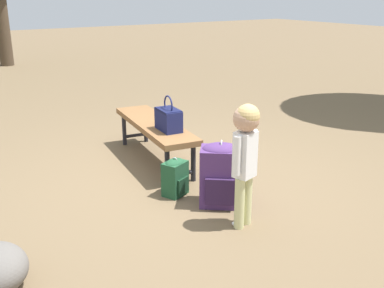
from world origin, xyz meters
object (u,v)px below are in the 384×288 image
object	(u,v)px
child_standing	(246,147)
backpack_large	(220,173)
park_bench	(155,127)
handbag	(169,119)
backpack_small	(175,176)

from	to	relation	value
child_standing	backpack_large	distance (m)	0.57
park_bench	handbag	world-z (taller)	handbag
handbag	backpack_small	distance (m)	0.73
handbag	backpack_large	world-z (taller)	handbag
child_standing	backpack_small	distance (m)	0.96
backpack_large	backpack_small	world-z (taller)	backpack_large
park_bench	child_standing	world-z (taller)	child_standing
park_bench	backpack_small	size ratio (longest dim) A/B	4.38
park_bench	backpack_large	distance (m)	1.29
park_bench	handbag	bearing A→B (deg)	-3.72
backpack_large	child_standing	bearing A→B (deg)	-10.73
child_standing	backpack_large	world-z (taller)	child_standing
handbag	backpack_large	xyz separation A→B (m)	(0.94, -0.03, -0.27)
park_bench	backpack_small	distance (m)	0.97
backpack_large	backpack_small	xyz separation A→B (m)	(-0.39, -0.23, -0.11)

